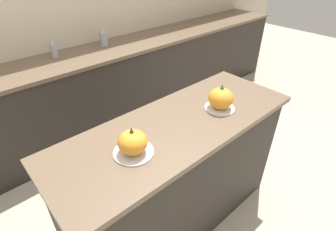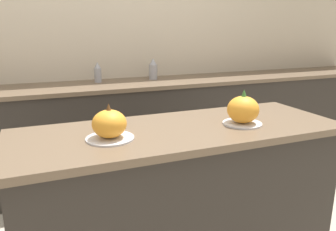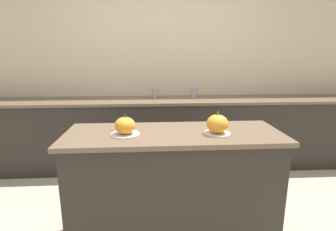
{
  "view_description": "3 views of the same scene",
  "coord_description": "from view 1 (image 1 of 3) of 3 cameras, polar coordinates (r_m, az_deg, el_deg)",
  "views": [
    {
      "loc": [
        -0.91,
        -0.93,
        1.85
      ],
      "look_at": [
        -0.04,
        0.05,
        0.98
      ],
      "focal_mm": 28.0,
      "sensor_mm": 36.0,
      "label": 1
    },
    {
      "loc": [
        -0.63,
        -1.41,
        1.41
      ],
      "look_at": [
        -0.07,
        -0.01,
        1.0
      ],
      "focal_mm": 35.0,
      "sensor_mm": 36.0,
      "label": 2
    },
    {
      "loc": [
        -0.16,
        -1.89,
        1.52
      ],
      "look_at": [
        -0.04,
        0.05,
        1.05
      ],
      "focal_mm": 28.0,
      "sensor_mm": 36.0,
      "label": 3
    }
  ],
  "objects": [
    {
      "name": "bottle_tall",
      "position": [
        2.76,
        -23.68,
        13.24
      ],
      "size": [
        0.07,
        0.07,
        0.18
      ],
      "color": "#99999E",
      "rests_on": "back_counter"
    },
    {
      "name": "pumpkin_cake_left",
      "position": [
        1.35,
        -7.68,
        -6.01
      ],
      "size": [
        0.21,
        0.21,
        0.16
      ],
      "color": "silver",
      "rests_on": "kitchen_island"
    },
    {
      "name": "ground_plane",
      "position": [
        2.26,
        1.73,
        -21.36
      ],
      "size": [
        12.0,
        12.0,
        0.0
      ],
      "primitive_type": "plane",
      "color": "#BCB29E"
    },
    {
      "name": "bottle_short",
      "position": [
        2.94,
        -13.86,
        16.31
      ],
      "size": [
        0.08,
        0.08,
        0.2
      ],
      "color": "#99999E",
      "rests_on": "back_counter"
    },
    {
      "name": "pumpkin_cake_right",
      "position": [
        1.73,
        11.39,
        3.52
      ],
      "size": [
        0.2,
        0.2,
        0.18
      ],
      "color": "silver",
      "rests_on": "kitchen_island"
    },
    {
      "name": "back_counter",
      "position": [
        2.91,
        -18.32,
        3.35
      ],
      "size": [
        6.0,
        0.6,
        0.93
      ],
      "color": "#2D2823",
      "rests_on": "ground_plane"
    },
    {
      "name": "wall_back",
      "position": [
        2.93,
        -24.12,
        19.1
      ],
      "size": [
        8.0,
        0.06,
        2.5
      ],
      "color": "beige",
      "rests_on": "ground_plane"
    },
    {
      "name": "kitchen_island",
      "position": [
        1.89,
        1.98,
        -13.19
      ],
      "size": [
        1.64,
        0.6,
        0.93
      ],
      "color": "#2D2823",
      "rests_on": "ground_plane"
    }
  ]
}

